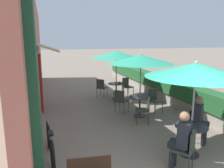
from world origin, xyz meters
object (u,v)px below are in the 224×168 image
patio_umbrella_mid (141,59)px  cafe_chair_mid_left (145,108)px  seated_patron_near_right (181,138)px  patio_table_mid (140,102)px  cafe_chair_far_right (127,85)px  cafe_chair_far_back (101,87)px  cafe_chair_near_left (194,123)px  patio_umbrella_near (196,70)px  cafe_chair_mid_back (121,99)px  cafe_chair_near_right (187,147)px  patio_umbrella_far (116,55)px  patio_table_far (116,88)px  patio_table_near (191,135)px  bicycle_leaning (50,144)px  seated_patron_near_left (199,118)px  coffee_cup_far (120,83)px  cafe_chair_far_left (120,91)px  cafe_chair_mid_right (154,99)px

patio_umbrella_mid → cafe_chair_mid_left: (-0.15, -0.70, -1.47)m
seated_patron_near_right → patio_table_mid: 3.25m
cafe_chair_far_right → cafe_chair_far_back: same height
cafe_chair_near_left → seated_patron_near_right: size_ratio=0.70×
patio_umbrella_near → cafe_chair_mid_left: patio_umbrella_near is taller
cafe_chair_mid_left → cafe_chair_mid_back: 1.23m
patio_umbrella_near → cafe_chair_far_right: size_ratio=2.53×
seated_patron_near_right → cafe_chair_far_right: seated_patron_near_right is taller
cafe_chair_mid_left → cafe_chair_far_back: size_ratio=1.00×
cafe_chair_near_right → cafe_chair_far_right: (1.04, 6.02, 0.00)m
patio_table_mid → patio_umbrella_far: 2.85m
patio_umbrella_near → patio_table_far: size_ratio=3.00×
cafe_chair_far_back → cafe_chair_near_left: bearing=-36.9°
seated_patron_near_right → cafe_chair_mid_left: size_ratio=1.44×
seated_patron_near_right → patio_table_far: seated_patron_near_right is taller
patio_table_near → cafe_chair_near_left: cafe_chair_near_left is taller
patio_table_far → patio_umbrella_mid: bearing=-88.5°
cafe_chair_near_right → patio_umbrella_far: patio_umbrella_far is taller
seated_patron_near_right → bicycle_leaning: (-2.52, 1.22, -0.34)m
seated_patron_near_right → cafe_chair_far_back: seated_patron_near_right is taller
cafe_chair_mid_left → bicycle_leaning: bearing=131.8°
seated_patron_near_left → coffee_cup_far: bearing=-124.2°
seated_patron_near_left → bicycle_leaning: (-3.64, 0.36, -0.34)m
cafe_chair_mid_left → cafe_chair_near_left: bearing=-139.0°
patio_umbrella_near → bicycle_leaning: patio_umbrella_near is taller
patio_table_mid → cafe_chair_far_left: bearing=93.7°
cafe_chair_mid_right → patio_table_mid: bearing=6.2°
bicycle_leaning → cafe_chair_near_left: bearing=-7.2°
patio_table_mid → cafe_chair_mid_right: size_ratio=0.84×
cafe_chair_mid_back → patio_umbrella_far: (0.47, 1.95, 1.47)m
patio_umbrella_far → cafe_chair_far_right: size_ratio=2.53×
patio_umbrella_mid → bicycle_leaning: size_ratio=1.26×
cafe_chair_mid_right → cafe_chair_mid_back: same height
cafe_chair_near_left → cafe_chair_far_right: bearing=-131.3°
cafe_chair_mid_left → patio_table_far: size_ratio=1.19×
cafe_chair_far_left → cafe_chair_mid_right: bearing=-142.0°
cafe_chair_near_right → seated_patron_near_right: size_ratio=0.70×
patio_table_near → cafe_chair_near_left: 0.71m
cafe_chair_far_back → patio_table_near: bearing=-42.9°
patio_table_far → cafe_chair_far_right: size_ratio=0.84×
seated_patron_near_left → patio_umbrella_mid: size_ratio=0.57×
cafe_chair_near_right → bicycle_leaning: size_ratio=0.50×
cafe_chair_mid_left → coffee_cup_far: (0.21, 3.00, 0.24)m
seated_patron_near_right → patio_umbrella_mid: 3.49m
cafe_chair_far_back → cafe_chair_far_right: bearing=36.2°
patio_umbrella_far → bicycle_leaning: patio_umbrella_far is taller
cafe_chair_near_left → patio_umbrella_mid: size_ratio=0.40×
patio_umbrella_far → cafe_chair_mid_back: bearing=-103.5°
patio_table_near → seated_patron_near_left: size_ratio=0.59×
cafe_chair_near_left → cafe_chair_mid_back: 2.91m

